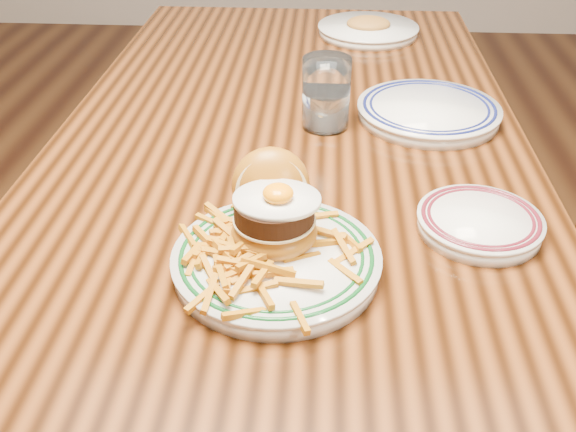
{
  "coord_description": "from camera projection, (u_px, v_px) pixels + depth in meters",
  "views": [
    {
      "loc": [
        0.06,
        -1.04,
        1.27
      ],
      "look_at": [
        0.02,
        -0.34,
        0.8
      ],
      "focal_mm": 40.0,
      "sensor_mm": 36.0,
      "label": 1
    }
  ],
  "objects": [
    {
      "name": "floor",
      "position": [
        289.0,
        411.0,
        1.57
      ],
      "size": [
        6.0,
        6.0,
        0.0
      ],
      "primitive_type": "plane",
      "color": "black",
      "rests_on": "ground"
    },
    {
      "name": "table",
      "position": [
        289.0,
        178.0,
        1.2
      ],
      "size": [
        0.85,
        1.6,
        0.75
      ],
      "color": "black",
      "rests_on": "floor"
    },
    {
      "name": "main_plate",
      "position": [
        275.0,
        241.0,
        0.83
      ],
      "size": [
        0.27,
        0.28,
        0.13
      ],
      "rotation": [
        0.0,
        0.0,
        0.15
      ],
      "color": "white",
      "rests_on": "table"
    },
    {
      "name": "side_plate",
      "position": [
        480.0,
        222.0,
        0.9
      ],
      "size": [
        0.18,
        0.18,
        0.03
      ],
      "rotation": [
        0.0,
        0.0,
        0.07
      ],
      "color": "white",
      "rests_on": "table"
    },
    {
      "name": "rear_plate",
      "position": [
        429.0,
        110.0,
        1.2
      ],
      "size": [
        0.27,
        0.27,
        0.03
      ],
      "rotation": [
        0.0,
        0.0,
        -0.21
      ],
      "color": "white",
      "rests_on": "table"
    },
    {
      "name": "water_glass",
      "position": [
        326.0,
        97.0,
        1.16
      ],
      "size": [
        0.09,
        0.09,
        0.13
      ],
      "color": "white",
      "rests_on": "table"
    },
    {
      "name": "far_plate",
      "position": [
        368.0,
        29.0,
        1.62
      ],
      "size": [
        0.25,
        0.25,
        0.05
      ],
      "rotation": [
        0.0,
        0.0,
        0.36
      ],
      "color": "white",
      "rests_on": "table"
    }
  ]
}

